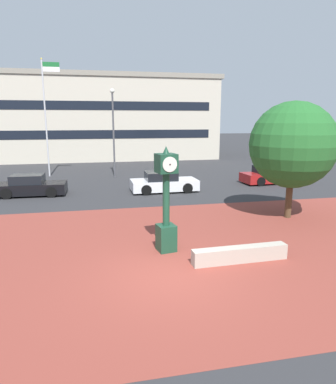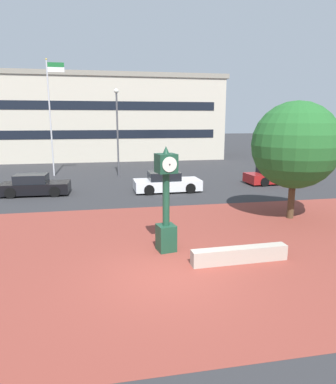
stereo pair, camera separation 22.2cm
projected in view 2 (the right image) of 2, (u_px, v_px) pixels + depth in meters
name	position (u px, v px, depth m)	size (l,w,h in m)	color
ground_plane	(169.00, 275.00, 10.15)	(200.00, 200.00, 0.00)	#2D2D30
plaza_brick_paving	(158.00, 250.00, 12.12)	(44.00, 12.11, 0.01)	brown
planter_wall	(240.00, 255.00, 11.03)	(3.20, 0.40, 0.50)	#ADA393
street_clock	(166.00, 203.00, 11.72)	(0.74, 0.77, 3.67)	#19422D
plaza_tree	(298.00, 147.00, 15.54)	(4.20, 3.91, 5.35)	#4C3823
car_street_near	(35.00, 186.00, 20.89)	(4.07, 1.92, 1.28)	black
car_street_far	(166.00, 183.00, 21.88)	(4.23, 2.01, 1.28)	silver
car_street_distant	(275.00, 176.00, 24.58)	(4.38, 2.05, 1.28)	maroon
flagpole_primary	(51.00, 112.00, 27.07)	(1.37, 0.14, 9.12)	silver
civic_building	(101.00, 118.00, 42.41)	(27.98, 13.54, 9.43)	beige
street_lamp_post	(117.00, 124.00, 26.88)	(0.36, 0.36, 6.85)	#4C4C51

